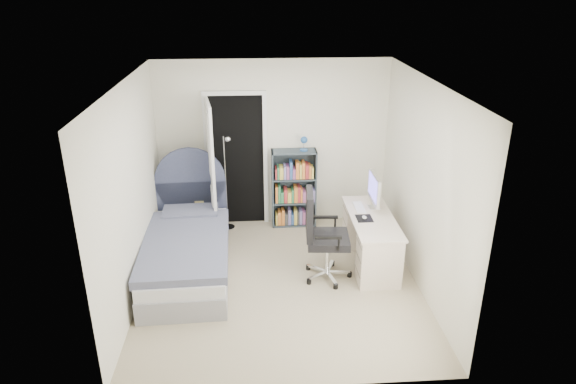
{
  "coord_description": "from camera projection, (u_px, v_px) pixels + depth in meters",
  "views": [
    {
      "loc": [
        -0.28,
        -5.5,
        3.52
      ],
      "look_at": [
        0.13,
        0.41,
        1.05
      ],
      "focal_mm": 32.0,
      "sensor_mm": 36.0,
      "label": 1
    }
  ],
  "objects": [
    {
      "name": "bed",
      "position": [
        188.0,
        248.0,
        6.62
      ],
      "size": [
        1.11,
        2.23,
        1.35
      ],
      "color": "gray",
      "rests_on": "ground"
    },
    {
      "name": "office_chair",
      "position": [
        321.0,
        232.0,
        6.32
      ],
      "size": [
        0.61,
        0.63,
        1.17
      ],
      "color": "silver",
      "rests_on": "ground"
    },
    {
      "name": "door",
      "position": [
        221.0,
        166.0,
        7.39
      ],
      "size": [
        0.92,
        0.82,
        2.06
      ],
      "color": "black",
      "rests_on": "ground"
    },
    {
      "name": "room_shell",
      "position": [
        280.0,
        190.0,
        5.96
      ],
      "size": [
        3.5,
        3.7,
        2.6
      ],
      "color": "gray",
      "rests_on": "ground"
    },
    {
      "name": "nightstand",
      "position": [
        203.0,
        210.0,
        7.57
      ],
      "size": [
        0.37,
        0.37,
        0.55
      ],
      "color": "#D0C380",
      "rests_on": "ground"
    },
    {
      "name": "floor_lamp",
      "position": [
        228.0,
        192.0,
        7.6
      ],
      "size": [
        0.21,
        0.21,
        1.47
      ],
      "color": "silver",
      "rests_on": "ground"
    },
    {
      "name": "bookcase",
      "position": [
        294.0,
        191.0,
        7.77
      ],
      "size": [
        0.67,
        0.29,
        1.41
      ],
      "color": "#39464E",
      "rests_on": "ground"
    },
    {
      "name": "desk",
      "position": [
        371.0,
        237.0,
        6.76
      ],
      "size": [
        0.56,
        1.4,
        1.14
      ],
      "color": "beige",
      "rests_on": "ground"
    }
  ]
}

